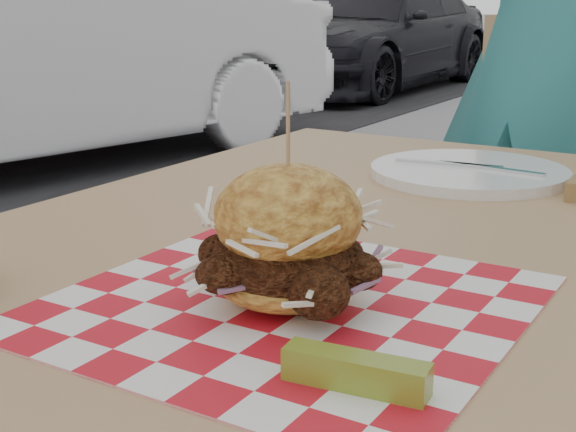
% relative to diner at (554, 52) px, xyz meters
% --- Properties ---
extents(diner, '(0.72, 0.56, 1.75)m').
position_rel_diner_xyz_m(diner, '(0.00, 0.00, 0.00)').
color(diner, teal).
rests_on(diner, ground).
extents(car_white, '(2.25, 4.21, 1.32)m').
position_rel_diner_xyz_m(car_white, '(-3.38, 1.45, -0.21)').
color(car_white, white).
rests_on(car_white, ground).
extents(car_dark, '(1.67, 3.97, 1.15)m').
position_rel_diner_xyz_m(car_dark, '(-3.38, 6.21, -0.30)').
color(car_dark, black).
rests_on(car_dark, ground).
extents(patio_table, '(0.80, 1.20, 0.75)m').
position_rel_diner_xyz_m(patio_table, '(0.07, -1.07, -0.20)').
color(patio_table, tan).
rests_on(patio_table, ground).
extents(patio_chair, '(0.44, 0.45, 0.95)m').
position_rel_diner_xyz_m(patio_chair, '(0.07, -0.13, -0.32)').
color(patio_chair, tan).
rests_on(patio_chair, ground).
extents(paper_liner, '(0.36, 0.36, 0.00)m').
position_rel_diner_xyz_m(paper_liner, '(0.10, -1.25, -0.12)').
color(paper_liner, red).
rests_on(paper_liner, patio_table).
extents(sandwich, '(0.16, 0.16, 0.18)m').
position_rel_diner_xyz_m(sandwich, '(0.10, -1.25, -0.07)').
color(sandwich, gold).
rests_on(sandwich, paper_liner).
extents(pickle_spear, '(0.10, 0.03, 0.02)m').
position_rel_diner_xyz_m(pickle_spear, '(0.21, -1.35, -0.11)').
color(pickle_spear, olive).
rests_on(pickle_spear, paper_liner).
extents(place_setting, '(0.27, 0.27, 0.02)m').
position_rel_diner_xyz_m(place_setting, '(0.07, -0.72, -0.12)').
color(place_setting, white).
rests_on(place_setting, patio_table).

